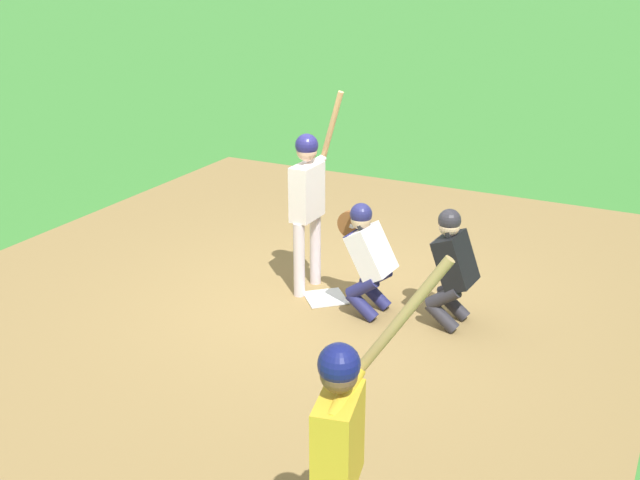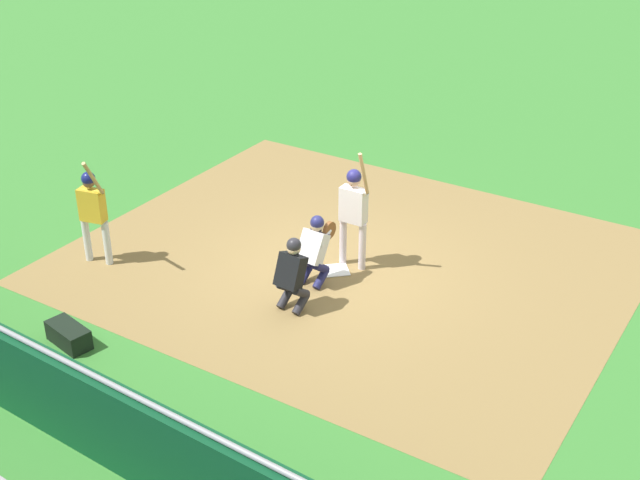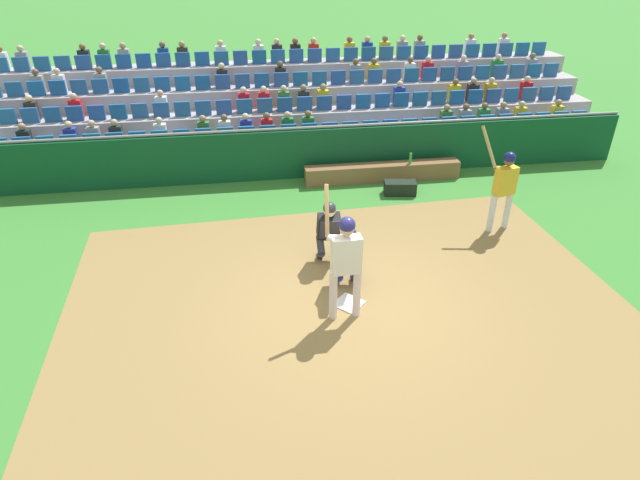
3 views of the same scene
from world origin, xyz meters
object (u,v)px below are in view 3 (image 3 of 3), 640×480
object	(u,v)px
home_plate_marker	(349,303)
water_bottle_on_bench	(410,158)
catcher_crouching	(347,252)
batter_at_plate	(345,257)
home_plate_umpire	(329,229)
equipment_duffel_bag	(400,188)
on_deck_batter	(504,182)
dugout_bench	(383,172)

from	to	relation	value
home_plate_marker	water_bottle_on_bench	distance (m)	5.67
catcher_crouching	home_plate_marker	bearing A→B (deg)	82.95
home_plate_marker	batter_at_plate	distance (m)	1.20
home_plate_umpire	water_bottle_on_bench	world-z (taller)	home_plate_umpire
home_plate_umpire	equipment_duffel_bag	size ratio (longest dim) A/B	1.70
catcher_crouching	home_plate_umpire	world-z (taller)	home_plate_umpire
catcher_crouching	on_deck_batter	world-z (taller)	on_deck_batter
home_plate_marker	catcher_crouching	distance (m)	0.88
home_plate_marker	batter_at_plate	world-z (taller)	batter_at_plate
catcher_crouching	equipment_duffel_bag	xyz separation A→B (m)	(-2.04, -3.64, -0.55)
water_bottle_on_bench	on_deck_batter	bearing A→B (deg)	110.65
home_plate_umpire	water_bottle_on_bench	distance (m)	4.48
dugout_bench	on_deck_batter	xyz separation A→B (m)	(-1.77, 2.91, 0.87)
home_plate_marker	equipment_duffel_bag	bearing A→B (deg)	-116.77
home_plate_marker	on_deck_batter	distance (m)	4.39
home_plate_umpire	equipment_duffel_bag	bearing A→B (deg)	-128.99
equipment_duffel_bag	on_deck_batter	bearing A→B (deg)	136.54
water_bottle_on_bench	home_plate_umpire	bearing A→B (deg)	52.93
home_plate_marker	home_plate_umpire	bearing A→B (deg)	-85.55
catcher_crouching	home_plate_umpire	size ratio (longest dim) A/B	0.97
water_bottle_on_bench	on_deck_batter	distance (m)	3.10
batter_at_plate	dugout_bench	bearing A→B (deg)	-110.78
equipment_duffel_bag	home_plate_marker	bearing A→B (deg)	72.20
catcher_crouching	water_bottle_on_bench	distance (m)	5.13
water_bottle_on_bench	catcher_crouching	bearing A→B (deg)	60.55
catcher_crouching	dugout_bench	xyz separation A→B (m)	(-1.83, -4.52, -0.49)
home_plate_marker	on_deck_batter	size ratio (longest dim) A/B	0.20
home_plate_umpire	dugout_bench	xyz separation A→B (m)	(-2.01, -3.63, -0.49)
home_plate_marker	equipment_duffel_bag	size ratio (longest dim) A/B	0.58
water_bottle_on_bench	equipment_duffel_bag	xyz separation A→B (m)	(0.48, 0.83, -0.42)
home_plate_marker	equipment_duffel_bag	distance (m)	4.68
batter_at_plate	catcher_crouching	size ratio (longest dim) A/B	1.82
home_plate_umpire	on_deck_batter	bearing A→B (deg)	-169.26
batter_at_plate	home_plate_umpire	world-z (taller)	batter_at_plate
catcher_crouching	on_deck_batter	distance (m)	3.96
home_plate_marker	dugout_bench	bearing A→B (deg)	-110.52
home_plate_umpire	on_deck_batter	xyz separation A→B (m)	(-3.78, -0.72, 0.38)
equipment_duffel_bag	on_deck_batter	size ratio (longest dim) A/B	0.35
catcher_crouching	water_bottle_on_bench	size ratio (longest dim) A/B	4.60
catcher_crouching	equipment_duffel_bag	bearing A→B (deg)	-119.32
home_plate_marker	catcher_crouching	size ratio (longest dim) A/B	0.35
catcher_crouching	equipment_duffel_bag	world-z (taller)	catcher_crouching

